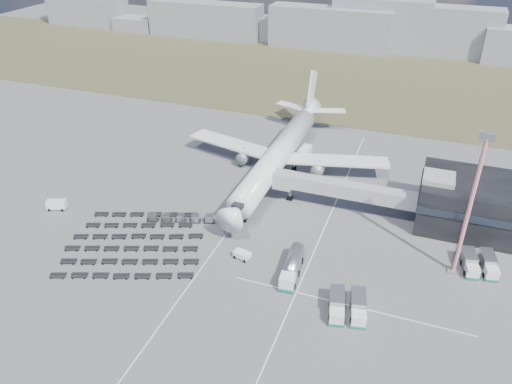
% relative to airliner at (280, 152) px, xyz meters
% --- Properties ---
extents(ground, '(420.00, 420.00, 0.00)m').
position_rel_airliner_xyz_m(ground, '(0.00, -32.38, -5.29)').
color(ground, '#565659').
rests_on(ground, ground).
extents(grass_strip, '(420.00, 90.00, 0.01)m').
position_rel_airliner_xyz_m(grass_strip, '(0.00, 77.62, -5.29)').
color(grass_strip, '#46442A').
rests_on(grass_strip, ground).
extents(lane_markings, '(47.12, 110.00, 0.01)m').
position_rel_airliner_xyz_m(lane_markings, '(9.77, -29.38, -5.29)').
color(lane_markings, silver).
rests_on(lane_markings, ground).
extents(terminal, '(30.40, 16.40, 11.00)m').
position_rel_airliner_xyz_m(terminal, '(47.77, -8.41, -0.04)').
color(terminal, black).
rests_on(terminal, ground).
extents(jet_bridge, '(30.30, 3.80, 7.05)m').
position_rel_airliner_xyz_m(jet_bridge, '(15.90, -11.95, -0.24)').
color(jet_bridge, '#939399').
rests_on(jet_bridge, ground).
extents(airliner, '(51.59, 64.53, 17.62)m').
position_rel_airliner_xyz_m(airliner, '(0.00, 0.00, 0.00)').
color(airliner, white).
rests_on(airliner, ground).
extents(skyline, '(312.11, 21.48, 25.46)m').
position_rel_airliner_xyz_m(skyline, '(-4.55, 120.20, 4.32)').
color(skyline, gray).
rests_on(skyline, ground).
extents(fuel_tanker, '(3.60, 10.73, 3.40)m').
position_rel_airliner_xyz_m(fuel_tanker, '(13.88, -36.05, -3.59)').
color(fuel_tanker, white).
rests_on(fuel_tanker, ground).
extents(pushback_tug, '(3.48, 2.46, 1.43)m').
position_rel_airliner_xyz_m(pushback_tug, '(3.93, -34.88, -4.58)').
color(pushback_tug, white).
rests_on(pushback_tug, ground).
extents(utility_van, '(4.41, 3.06, 2.18)m').
position_rel_airliner_xyz_m(utility_van, '(-39.75, -32.88, -4.20)').
color(utility_van, white).
rests_on(utility_van, ground).
extents(catering_truck, '(2.77, 5.95, 2.66)m').
position_rel_airliner_xyz_m(catering_truck, '(3.70, 9.10, -3.93)').
color(catering_truck, white).
rests_on(catering_truck, ground).
extents(service_trucks_near, '(7.08, 7.97, 2.79)m').
position_rel_airliner_xyz_m(service_trucks_near, '(25.04, -42.29, -3.78)').
color(service_trucks_near, white).
rests_on(service_trucks_near, ground).
extents(service_trucks_far, '(6.69, 7.55, 2.66)m').
position_rel_airliner_xyz_m(service_trucks_far, '(45.09, -23.31, -3.85)').
color(service_trucks_far, white).
rests_on(service_trucks_far, ground).
extents(uld_row, '(19.63, 7.49, 1.56)m').
position_rel_airliner_xyz_m(uld_row, '(-9.65, -27.03, -4.36)').
color(uld_row, black).
rests_on(uld_row, ground).
extents(baggage_dollies, '(30.39, 28.44, 0.68)m').
position_rel_airliner_xyz_m(baggage_dollies, '(-17.54, -38.25, -4.95)').
color(baggage_dollies, black).
rests_on(baggage_dollies, ground).
extents(floodlight_mast, '(2.58, 2.09, 27.06)m').
position_rel_airliner_xyz_m(floodlight_mast, '(40.97, -25.23, 8.27)').
color(floodlight_mast, red).
rests_on(floodlight_mast, ground).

